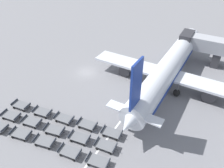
# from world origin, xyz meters

# --- Properties ---
(ground_plane) EXTENTS (500.00, 500.00, 0.00)m
(ground_plane) POSITION_xyz_m (0.00, 0.00, 0.00)
(ground_plane) COLOR gray
(airplane) EXTENTS (29.31, 36.55, 12.25)m
(airplane) POSITION_xyz_m (15.77, 4.08, 3.34)
(airplane) COLOR silver
(airplane) RESTS_ON ground_plane
(baggage_dolly_row_near_col_b) EXTENTS (3.70, 2.15, 0.92)m
(baggage_dolly_row_near_col_b) POSITION_xyz_m (1.55, -18.99, 0.48)
(baggage_dolly_row_near_col_b) COLOR slate
(baggage_dolly_row_near_col_b) RESTS_ON ground_plane
(baggage_dolly_row_near_col_c) EXTENTS (3.70, 2.16, 0.92)m
(baggage_dolly_row_near_col_c) POSITION_xyz_m (5.52, -18.36, 0.48)
(baggage_dolly_row_near_col_c) COLOR slate
(baggage_dolly_row_near_col_c) RESTS_ON ground_plane
(baggage_dolly_row_near_col_d) EXTENTS (3.67, 1.97, 0.92)m
(baggage_dolly_row_near_col_d) POSITION_xyz_m (9.68, -18.04, 0.48)
(baggage_dolly_row_near_col_d) COLOR slate
(baggage_dolly_row_near_col_d) RESTS_ON ground_plane
(baggage_dolly_row_near_col_e) EXTENTS (3.68, 1.98, 0.92)m
(baggage_dolly_row_near_col_e) POSITION_xyz_m (13.72, -17.44, 0.48)
(baggage_dolly_row_near_col_e) COLOR slate
(baggage_dolly_row_near_col_e) RESTS_ON ground_plane
(baggage_dolly_row_mid_a_col_a) EXTENTS (3.68, 2.02, 0.92)m
(baggage_dolly_row_mid_a_col_a) POSITION_xyz_m (-2.79, -17.11, 0.48)
(baggage_dolly_row_mid_a_col_a) COLOR slate
(baggage_dolly_row_mid_a_col_a) RESTS_ON ground_plane
(baggage_dolly_row_mid_a_col_b) EXTENTS (3.69, 2.05, 0.92)m
(baggage_dolly_row_mid_a_col_b) POSITION_xyz_m (1.09, -16.47, 0.48)
(baggage_dolly_row_mid_a_col_b) COLOR slate
(baggage_dolly_row_mid_a_col_b) RESTS_ON ground_plane
(baggage_dolly_row_mid_a_col_c) EXTENTS (3.69, 2.14, 0.92)m
(baggage_dolly_row_mid_a_col_c) POSITION_xyz_m (5.26, -16.06, 0.48)
(baggage_dolly_row_mid_a_col_c) COLOR slate
(baggage_dolly_row_mid_a_col_c) RESTS_ON ground_plane
(baggage_dolly_row_mid_a_col_d) EXTENTS (3.68, 2.00, 0.92)m
(baggage_dolly_row_mid_a_col_d) POSITION_xyz_m (9.39, -15.45, 0.48)
(baggage_dolly_row_mid_a_col_d) COLOR slate
(baggage_dolly_row_mid_a_col_d) RESTS_ON ground_plane
(baggage_dolly_row_mid_a_col_e) EXTENTS (3.67, 1.93, 0.92)m
(baggage_dolly_row_mid_a_col_e) POSITION_xyz_m (13.33, -14.83, 0.48)
(baggage_dolly_row_mid_a_col_e) COLOR slate
(baggage_dolly_row_mid_a_col_e) RESTS_ON ground_plane
(baggage_dolly_row_mid_b_col_a) EXTENTS (3.67, 1.96, 0.92)m
(baggage_dolly_row_mid_b_col_a) POSITION_xyz_m (-3.33, -14.55, 0.48)
(baggage_dolly_row_mid_b_col_a) COLOR slate
(baggage_dolly_row_mid_b_col_a) RESTS_ON ground_plane
(baggage_dolly_row_mid_b_col_b) EXTENTS (3.68, 2.01, 0.92)m
(baggage_dolly_row_mid_b_col_b) POSITION_xyz_m (0.95, -14.03, 0.48)
(baggage_dolly_row_mid_b_col_b) COLOR slate
(baggage_dolly_row_mid_b_col_b) RESTS_ON ground_plane
(baggage_dolly_row_mid_b_col_c) EXTENTS (3.67, 1.95, 0.92)m
(baggage_dolly_row_mid_b_col_c) POSITION_xyz_m (4.99, -13.50, 0.48)
(baggage_dolly_row_mid_b_col_c) COLOR slate
(baggage_dolly_row_mid_b_col_c) RESTS_ON ground_plane
(baggage_dolly_row_mid_b_col_d) EXTENTS (3.66, 1.93, 0.92)m
(baggage_dolly_row_mid_b_col_d) POSITION_xyz_m (8.88, -12.82, 0.48)
(baggage_dolly_row_mid_b_col_d) COLOR slate
(baggage_dolly_row_mid_b_col_d) RESTS_ON ground_plane
(baggage_dolly_row_mid_b_col_e) EXTENTS (3.67, 1.95, 0.92)m
(baggage_dolly_row_mid_b_col_e) POSITION_xyz_m (12.95, -12.42, 0.48)
(baggage_dolly_row_mid_b_col_e) COLOR slate
(baggage_dolly_row_mid_b_col_e) RESTS_ON ground_plane
(stand_guidance_stripe) EXTENTS (1.04, 39.11, 0.01)m
(stand_guidance_stripe) POSITION_xyz_m (12.92, -3.42, 0.00)
(stand_guidance_stripe) COLOR white
(stand_guidance_stripe) RESTS_ON ground_plane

